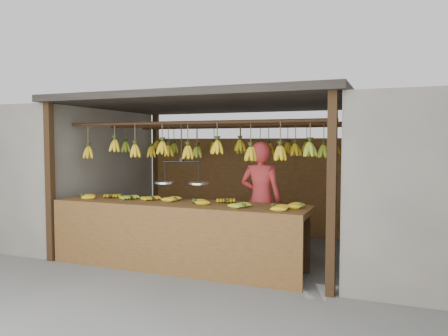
% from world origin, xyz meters
% --- Properties ---
extents(ground, '(80.00, 80.00, 0.00)m').
position_xyz_m(ground, '(0.00, 0.00, 0.00)').
color(ground, '#5B5B57').
extents(stall, '(4.30, 3.30, 2.40)m').
position_xyz_m(stall, '(0.00, 0.33, 1.97)').
color(stall, black).
rests_on(stall, ground).
extents(neighbor_left, '(3.00, 3.00, 2.30)m').
position_xyz_m(neighbor_left, '(-3.60, 0.00, 1.15)').
color(neighbor_left, slate).
rests_on(neighbor_left, ground).
extents(counter, '(3.62, 0.82, 0.96)m').
position_xyz_m(counter, '(-0.11, -1.23, 0.71)').
color(counter, brown).
rests_on(counter, ground).
extents(hanging_bananas, '(3.61, 2.24, 0.40)m').
position_xyz_m(hanging_bananas, '(-0.00, 0.00, 1.62)').
color(hanging_bananas, gold).
rests_on(hanging_bananas, ground).
extents(balance_scale, '(0.78, 0.37, 0.85)m').
position_xyz_m(balance_scale, '(-0.12, -1.00, 1.20)').
color(balance_scale, black).
rests_on(balance_scale, ground).
extents(vendor, '(0.65, 0.44, 1.75)m').
position_xyz_m(vendor, '(0.81, -0.26, 0.87)').
color(vendor, '#BF3333').
rests_on(vendor, ground).
extents(bag_bundles, '(0.08, 0.26, 1.24)m').
position_xyz_m(bag_bundles, '(1.94, 1.35, 0.98)').
color(bag_bundles, yellow).
rests_on(bag_bundles, ground).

